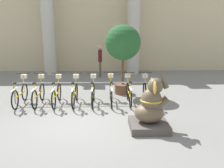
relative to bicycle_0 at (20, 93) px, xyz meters
The scene contains 16 objects.
ground_plane 2.95m from the bicycle_0, 39.00° to the right, with size 60.00×60.00×0.00m, color slate.
building_facade 7.59m from the bicycle_0, 71.45° to the left, with size 20.00×0.20×6.00m.
column_left 6.18m from the bicycle_0, 91.26° to the left, with size 0.90×0.90×5.16m.
column_right 7.74m from the bicycle_0, 51.01° to the left, with size 0.90×0.90×5.16m.
bike_rack 2.27m from the bicycle_0, ahead, with size 5.12×0.05×0.77m.
bicycle_0 is the anchor object (origin of this frame).
bicycle_1 0.65m from the bicycle_0, ahead, with size 0.48×1.72×1.06m.
bicycle_2 1.29m from the bicycle_0, ahead, with size 0.48×1.72×1.06m.
bicycle_3 1.94m from the bicycle_0, ahead, with size 0.48×1.72×1.06m.
bicycle_4 2.58m from the bicycle_0, ahead, with size 0.48×1.72×1.06m.
bicycle_5 3.23m from the bicycle_0, ahead, with size 0.48×1.72×1.06m.
bicycle_6 3.87m from the bicycle_0, ahead, with size 0.48×1.72×1.06m.
bicycle_7 4.52m from the bicycle_0, ahead, with size 0.48×1.72×1.06m.
elephant_statue 4.82m from the bicycle_0, 28.56° to the right, with size 1.03×1.03×1.65m.
person_pedestrian 5.61m from the bicycle_0, 60.16° to the left, with size 0.23×0.47×1.71m.
potted_tree 4.29m from the bicycle_0, 20.01° to the left, with size 1.42×1.42×2.80m.
Camera 1 is at (0.72, -6.80, 2.77)m, focal length 40.00 mm.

